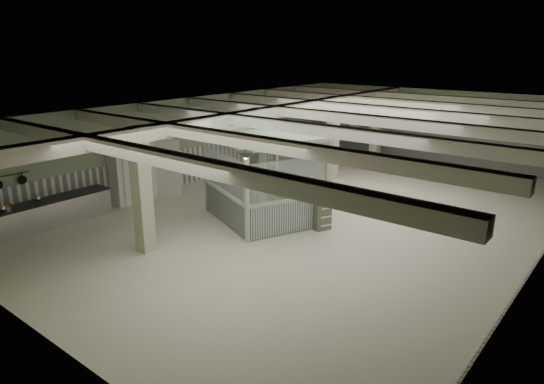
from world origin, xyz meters
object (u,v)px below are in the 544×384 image
Objects in this scene: walkin_cooler at (143,169)px; filing_cabinet at (322,212)px; prep_counter at (41,215)px; guard_booth at (263,162)px.

filing_cabinet is at bearing 12.20° from walkin_cooler.
prep_counter is 8.99m from filing_cabinet.
guard_booth is at bearing -145.96° from filing_cabinet.
guard_booth is at bearing 46.99° from prep_counter.
prep_counter is at bearing -116.55° from filing_cabinet.
guard_booth is (4.99, 1.20, 0.77)m from walkin_cooler.
prep_counter is 7.34m from guard_booth.
guard_booth is at bearing 13.50° from walkin_cooler.
filing_cabinet is (7.03, 5.60, 0.11)m from prep_counter.
filing_cabinet is (7.12, 1.54, -0.61)m from walkin_cooler.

